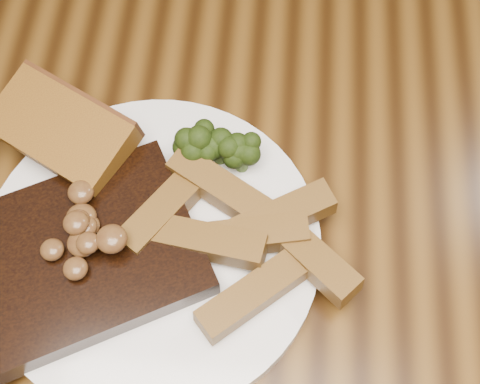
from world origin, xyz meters
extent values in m
cube|color=#553511|center=(0.00, 0.00, 0.73)|extent=(1.60, 0.90, 0.04)
cylinder|color=black|center=(0.42, 0.59, 0.20)|extent=(0.04, 0.04, 0.40)
cylinder|color=black|center=(0.09, 0.56, 0.20)|extent=(0.04, 0.04, 0.40)
cylinder|color=white|center=(-0.05, -0.03, 0.76)|extent=(0.27, 0.27, 0.01)
cube|color=black|center=(-0.10, -0.05, 0.77)|extent=(0.21, 0.20, 0.03)
cube|color=#BAB090|center=(-0.10, -0.11, 0.77)|extent=(0.13, 0.08, 0.02)
cube|color=brown|center=(-0.13, 0.05, 0.77)|extent=(0.13, 0.11, 0.02)
camera|label=1|loc=(0.03, -0.22, 1.24)|focal=50.00mm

